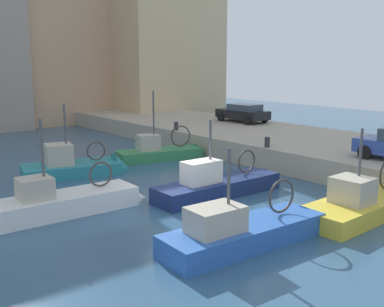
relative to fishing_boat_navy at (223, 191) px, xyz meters
name	(u,v)px	position (x,y,z in m)	size (l,w,h in m)	color
water_surface	(181,204)	(-2.31, 0.02, -0.13)	(80.00, 80.00, 0.00)	#335675
quay_wall	(344,154)	(9.19, 0.02, 0.47)	(9.00, 56.00, 1.20)	#ADA08C
fishing_boat_navy	(223,191)	(0.00, 0.00, 0.00)	(6.85, 1.93, 4.03)	navy
fishing_boat_green	(165,157)	(2.39, 7.65, 0.00)	(5.94, 2.84, 4.76)	#388951
fishing_boat_blue	(251,239)	(-3.08, -4.62, 0.00)	(6.55, 2.17, 3.94)	#2D60B7
fishing_boat_teal	(80,172)	(-3.27, 7.23, 0.01)	(5.81, 3.23, 4.59)	teal
fishing_boat_white	(71,210)	(-6.20, 1.84, -0.02)	(6.48, 2.01, 4.48)	white
fishing_boat_yellow	(368,210)	(2.57, -5.35, -0.01)	(6.89, 2.25, 4.22)	gold
parked_car_black	(243,113)	(11.51, 10.23, 1.78)	(2.15, 4.08, 1.36)	black
mooring_bollard_south	(267,142)	(5.04, 2.02, 1.35)	(0.28, 0.28, 0.55)	#2D2D33
mooring_bollard_mid	(176,126)	(5.04, 10.02, 1.35)	(0.28, 0.28, 0.55)	#2D2D33
waterfront_building_east	(46,34)	(3.89, 28.34, 8.10)	(10.75, 7.39, 16.41)	tan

